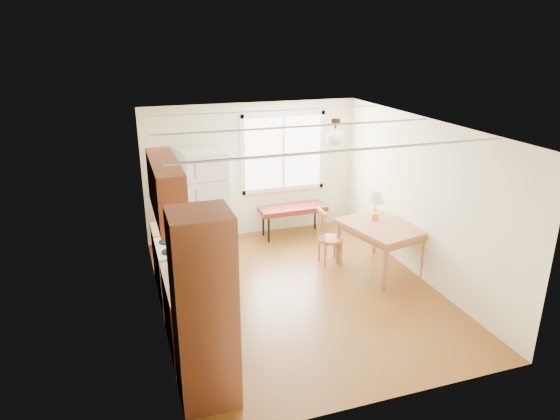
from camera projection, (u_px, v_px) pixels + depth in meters
name	position (u px, v px, depth m)	size (l,w,h in m)	color
room_shell	(299.00, 213.00, 7.08)	(4.60, 5.60, 2.62)	#5B3312
kitchen_run	(186.00, 276.00, 6.14)	(0.65, 3.40, 2.20)	brown
window_unit	(283.00, 152.00, 9.37)	(1.64, 0.05, 1.51)	white
pendant_light	(335.00, 136.00, 7.31)	(0.26, 0.26, 0.40)	#311E16
refrigerator	(204.00, 200.00, 8.79)	(0.81, 0.81, 1.78)	silver
bench	(293.00, 210.00, 9.40)	(1.27, 0.49, 0.58)	#5A1E15
dining_table	(381.00, 231.00, 7.95)	(1.22, 1.45, 0.79)	#995E3A
chair	(326.00, 234.00, 8.24)	(0.41, 0.41, 0.94)	#995E3A
table_lamp	(376.00, 199.00, 8.03)	(0.28, 0.28, 0.48)	gold
coffee_maker	(189.00, 273.00, 5.81)	(0.21, 0.25, 0.35)	black
kettle	(180.00, 258.00, 6.29)	(0.12, 0.12, 0.22)	red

